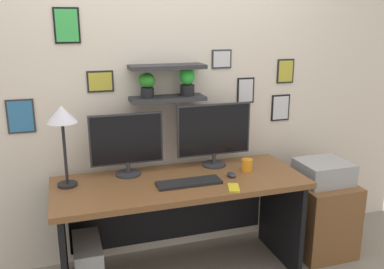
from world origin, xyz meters
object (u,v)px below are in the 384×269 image
drawer_cabinet (320,216)px  cell_phone (234,188)px  monitor_left (127,143)px  computer_tower_left (89,268)px  desk (178,204)px  keyboard (189,183)px  computer_mouse (231,175)px  monitor_right (214,133)px  printer (324,172)px  desk_lamp (62,121)px  coffee_mug (247,165)px

drawer_cabinet → cell_phone: bearing=-163.7°
monitor_left → computer_tower_left: 0.89m
drawer_cabinet → computer_tower_left: 1.83m
desk → drawer_cabinet: desk is taller
monitor_left → computer_tower_left: (-0.33, -0.24, -0.79)m
drawer_cabinet → keyboard: bearing=-175.2°
cell_phone → computer_mouse: bearing=89.5°
desk → drawer_cabinet: bearing=-2.5°
keyboard → drawer_cabinet: size_ratio=0.75×
monitor_right → computer_tower_left: bearing=-166.4°
cell_phone → printer: 0.92m
keyboard → desk_lamp: size_ratio=0.81×
monitor_left → keyboard: 0.53m
monitor_left → desk_lamp: (-0.42, -0.09, 0.21)m
monitor_right → desk_lamp: 1.09m
desk → monitor_left: 0.58m
desk → drawer_cabinet: 1.19m
monitor_right → keyboard: 0.49m
coffee_mug → printer: (0.65, -0.02, -0.12)m
monitor_right → cell_phone: 0.53m
desk → computer_tower_left: 0.75m
computer_tower_left → drawer_cabinet: bearing=0.9°
cell_phone → computer_tower_left: size_ratio=0.35×
monitor_left → monitor_right: monitor_right is taller
monitor_left → drawer_cabinet: size_ratio=0.88×
computer_mouse → keyboard: bearing=-173.2°
monitor_left → keyboard: bearing=-40.3°
coffee_mug → drawer_cabinet: size_ratio=0.15×
computer_mouse → cell_phone: size_ratio=0.64×
desk → monitor_left: bearing=153.8°
keyboard → printer: keyboard is taller
monitor_right → printer: 0.93m
monitor_left → cell_phone: 0.81m
keyboard → desk_lamp: bearing=164.4°
computer_tower_left → printer: bearing=0.9°
coffee_mug → cell_phone: bearing=-129.1°
monitor_left → keyboard: (0.36, -0.31, -0.23)m
desk → monitor_right: bearing=26.2°
keyboard → cell_phone: size_ratio=3.14×
drawer_cabinet → computer_tower_left: bearing=-179.1°
desk_lamp → drawer_cabinet: (1.91, -0.12, -0.90)m
monitor_left → computer_tower_left: size_ratio=1.29×
desk → desk_lamp: 0.99m
desk_lamp → printer: desk_lamp is taller
computer_mouse → desk_lamp: size_ratio=0.16×
desk → drawer_cabinet: size_ratio=2.94×
desk_lamp → drawer_cabinet: 2.12m
computer_tower_left → cell_phone: bearing=-13.6°
monitor_left → computer_mouse: 0.77m
computer_mouse → computer_tower_left: computer_mouse is taller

